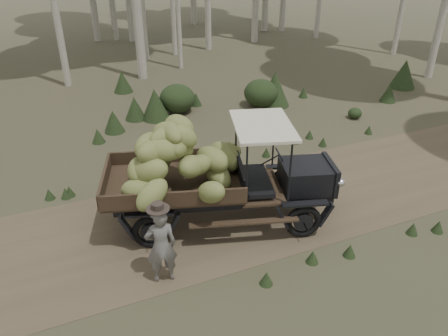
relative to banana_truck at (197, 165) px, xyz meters
The scene contains 5 objects.
ground 2.00m from the banana_truck, ahead, with size 120.00×120.00×0.00m, color #473D2B.
dirt_track 2.00m from the banana_truck, ahead, with size 70.00×4.00×0.01m, color brown.
banana_truck is the anchor object (origin of this frame).
farmer 2.10m from the banana_truck, 130.95° to the right, with size 0.65×0.50×1.80m.
undergrowth 3.98m from the banana_truck, 10.82° to the left, with size 25.42×22.21×1.35m.
Camera 1 is at (-4.01, -8.10, 6.13)m, focal length 35.00 mm.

